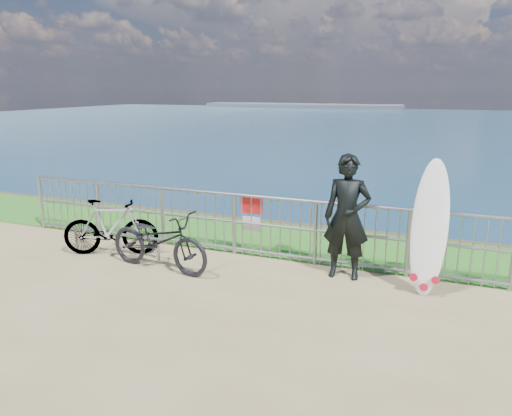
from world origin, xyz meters
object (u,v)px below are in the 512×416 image
at_px(surfboard, 429,233).
at_px(bicycle_far, 111,227).
at_px(bicycle_near, 159,240).
at_px(surfer, 347,217).

distance_m(surfboard, bicycle_far, 5.39).
bearing_deg(bicycle_near, bicycle_far, 81.45).
bearing_deg(surfer, bicycle_far, -176.26).
xyz_separation_m(surfer, bicycle_near, (-2.91, -0.83, -0.48)).
xyz_separation_m(surfboard, bicycle_far, (-5.36, -0.36, -0.40)).
height_order(surfboard, bicycle_near, surfboard).
xyz_separation_m(bicycle_near, bicycle_far, (-1.22, 0.33, 0.01)).
relative_size(surfer, bicycle_near, 1.03).
bearing_deg(surfboard, surfer, 173.22).
bearing_deg(surfboard, bicycle_far, -176.19).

